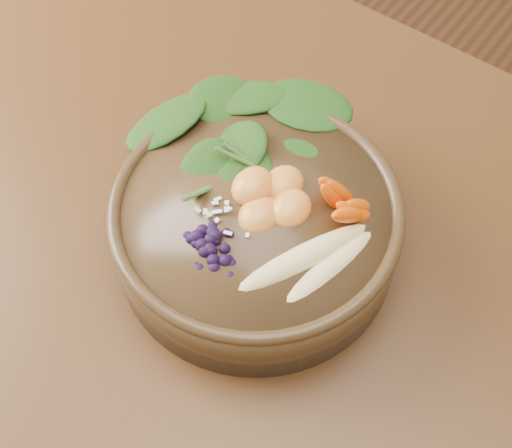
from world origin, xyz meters
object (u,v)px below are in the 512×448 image
object	(u,v)px
dining_table	(283,295)
carrot_cluster	(355,174)
stoneware_bowl	(256,229)
mandarin_cluster	(272,189)
kale_heap	(273,135)
blueberry_pile	(208,231)
banana_halves	(318,253)

from	to	relation	value
dining_table	carrot_cluster	size ratio (longest dim) A/B	17.48
stoneware_bowl	carrot_cluster	distance (m)	0.14
mandarin_cluster	dining_table	bearing A→B (deg)	-18.30
stoneware_bowl	kale_heap	size ratio (longest dim) A/B	1.53
dining_table	stoneware_bowl	xyz separation A→B (m)	(-0.04, -0.01, 0.14)
stoneware_bowl	kale_heap	distance (m)	0.11
dining_table	stoneware_bowl	distance (m)	0.14
carrot_cluster	blueberry_pile	xyz separation A→B (m)	(-0.09, -0.14, -0.02)
dining_table	blueberry_pile	world-z (taller)	blueberry_pile
dining_table	carrot_cluster	world-z (taller)	carrot_cluster
carrot_cluster	blueberry_pile	world-z (taller)	carrot_cluster
kale_heap	carrot_cluster	world-z (taller)	carrot_cluster
dining_table	banana_halves	world-z (taller)	banana_halves
blueberry_pile	kale_heap	bearing A→B (deg)	98.28
kale_heap	carrot_cluster	size ratio (longest dim) A/B	2.38
carrot_cluster	banana_halves	distance (m)	0.10
banana_halves	blueberry_pile	size ratio (longest dim) A/B	1.17
carrot_cluster	kale_heap	bearing A→B (deg)	-169.49
dining_table	mandarin_cluster	size ratio (longest dim) A/B	15.20
dining_table	blueberry_pile	bearing A→B (deg)	-122.89
dining_table	kale_heap	world-z (taller)	kale_heap
mandarin_cluster	carrot_cluster	bearing A→B (deg)	36.67
banana_halves	stoneware_bowl	bearing A→B (deg)	-177.26
stoneware_bowl	banana_halves	size ratio (longest dim) A/B	1.85
kale_heap	blueberry_pile	xyz separation A→B (m)	(0.02, -0.15, -0.00)
kale_heap	dining_table	bearing A→B (deg)	-44.23
mandarin_cluster	blueberry_pile	size ratio (longest dim) A/B	0.69
stoneware_bowl	blueberry_pile	bearing A→B (deg)	-100.66
kale_heap	banana_halves	distance (m)	0.16
banana_halves	mandarin_cluster	world-z (taller)	mandarin_cluster
blueberry_pile	stoneware_bowl	bearing A→B (deg)	79.34
dining_table	kale_heap	bearing A→B (deg)	135.77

